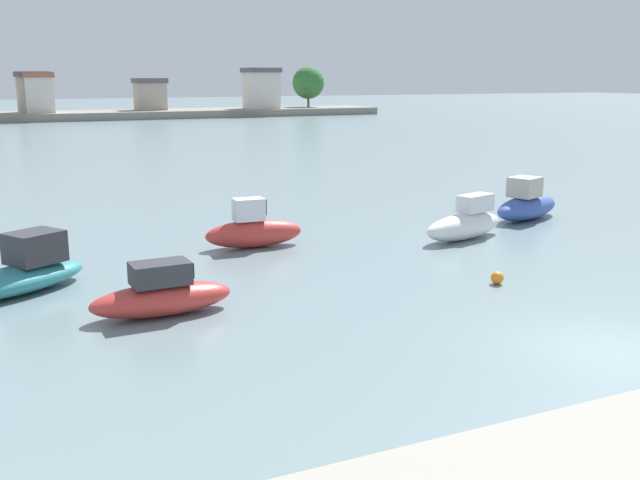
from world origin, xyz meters
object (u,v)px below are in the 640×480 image
at_px(moored_boat_1, 162,295).
at_px(mooring_buoy_1, 497,278).
at_px(moored_boat_0, 18,273).
at_px(moored_boat_3, 465,223).
at_px(moored_boat_4, 527,204).
at_px(moored_boat_2, 253,230).

height_order(moored_boat_1, mooring_buoy_1, moored_boat_1).
xyz_separation_m(moored_boat_0, moored_boat_3, (15.46, 0.41, 0.04)).
bearing_deg(moored_boat_1, moored_boat_0, 129.13).
bearing_deg(mooring_buoy_1, moored_boat_1, 171.90).
bearing_deg(moored_boat_0, mooring_buoy_1, -51.92).
bearing_deg(moored_boat_4, moored_boat_2, 159.05).
height_order(moored_boat_2, moored_boat_3, moored_boat_2).
relative_size(moored_boat_1, moored_boat_4, 0.83).
relative_size(moored_boat_2, moored_boat_3, 0.86).
bearing_deg(mooring_buoy_1, moored_boat_2, 122.52).
relative_size(moored_boat_2, mooring_buoy_1, 9.45).
bearing_deg(moored_boat_2, mooring_buoy_1, -53.77).
bearing_deg(moored_boat_3, mooring_buoy_1, -133.47).
xyz_separation_m(moored_boat_3, moored_boat_4, (4.63, 2.05, 0.05)).
relative_size(moored_boat_0, moored_boat_4, 1.07).
height_order(moored_boat_3, moored_boat_4, moored_boat_4).
relative_size(moored_boat_1, moored_boat_2, 1.03).
bearing_deg(moored_boat_4, moored_boat_3, -177.01).
height_order(moored_boat_3, mooring_buoy_1, moored_boat_3).
bearing_deg(moored_boat_3, moored_boat_1, -177.70).
relative_size(moored_boat_1, moored_boat_3, 0.88).
relative_size(moored_boat_0, mooring_buoy_1, 12.41).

